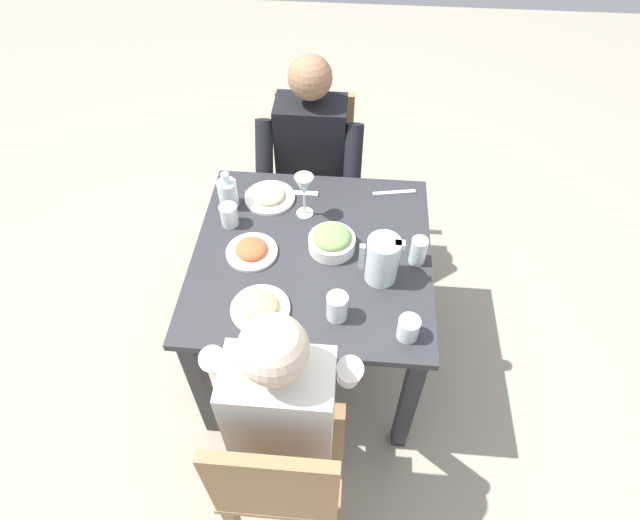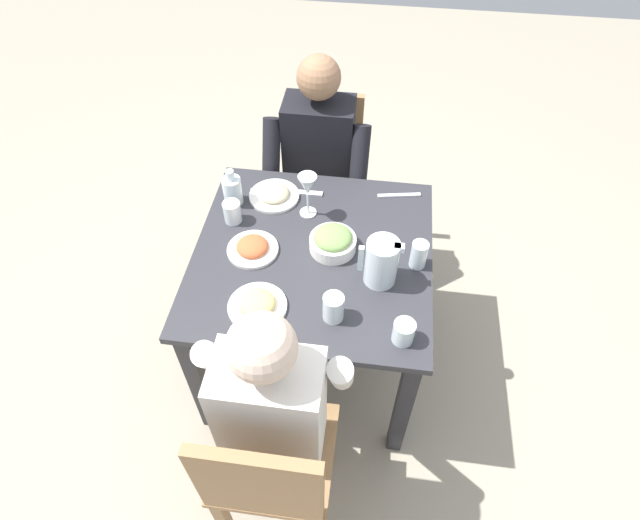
{
  "view_description": "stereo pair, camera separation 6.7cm",
  "coord_description": "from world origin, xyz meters",
  "views": [
    {
      "loc": [
        -0.14,
        1.35,
        2.25
      ],
      "look_at": [
        -0.03,
        0.04,
        0.75
      ],
      "focal_mm": 29.47,
      "sensor_mm": 36.0,
      "label": 1
    },
    {
      "loc": [
        -0.21,
        1.34,
        2.25
      ],
      "look_at": [
        -0.03,
        0.04,
        0.75
      ],
      "focal_mm": 29.47,
      "sensor_mm": 36.0,
      "label": 2
    }
  ],
  "objects": [
    {
      "name": "oil_carafe",
      "position": [
        0.37,
        -0.24,
        0.79
      ],
      "size": [
        0.08,
        0.08,
        0.16
      ],
      "color": "silver",
      "rests_on": "dining_table"
    },
    {
      "name": "diner_near",
      "position": [
        0.07,
        -0.57,
        0.66
      ],
      "size": [
        0.48,
        0.53,
        1.19
      ],
      "color": "black",
      "rests_on": "ground_plane"
    },
    {
      "name": "water_glass_center",
      "position": [
        -0.11,
        0.29,
        0.79
      ],
      "size": [
        0.07,
        0.07,
        0.11
      ],
      "primitive_type": "cylinder",
      "color": "silver",
      "rests_on": "dining_table"
    },
    {
      "name": "dining_table",
      "position": [
        0.0,
        0.0,
        0.62
      ],
      "size": [
        0.92,
        0.92,
        0.74
      ],
      "color": "#2D2D33",
      "rests_on": "ground_plane"
    },
    {
      "name": "fork_near",
      "position": [
        0.09,
        -0.33,
        0.74
      ],
      "size": [
        0.17,
        0.03,
        0.01
      ],
      "primitive_type": "cube",
      "rotation": [
        0.0,
        0.0,
        0.01
      ],
      "color": "silver",
      "rests_on": "dining_table"
    },
    {
      "name": "water_glass_near_left",
      "position": [
        0.35,
        -0.13,
        0.78
      ],
      "size": [
        0.07,
        0.07,
        0.09
      ],
      "primitive_type": "cylinder",
      "color": "silver",
      "rests_on": "dining_table"
    },
    {
      "name": "fork_far",
      "position": [
        0.23,
        -0.33,
        0.74
      ],
      "size": [
        0.17,
        0.05,
        0.01
      ],
      "primitive_type": "cube",
      "rotation": [
        0.0,
        0.0,
        0.17
      ],
      "color": "silver",
      "rests_on": "dining_table"
    },
    {
      "name": "water_glass_far_right",
      "position": [
        -0.4,
        0.01,
        0.79
      ],
      "size": [
        0.06,
        0.06,
        0.11
      ],
      "primitive_type": "cylinder",
      "color": "silver",
      "rests_on": "dining_table"
    },
    {
      "name": "knife_near",
      "position": [
        -0.32,
        -0.37,
        0.74
      ],
      "size": [
        0.19,
        0.05,
        0.01
      ],
      "primitive_type": "cube",
      "rotation": [
        0.0,
        0.0,
        0.18
      ],
      "color": "silver",
      "rests_on": "dining_table"
    },
    {
      "name": "ground_plane",
      "position": [
        0.0,
        0.0,
        0.0
      ],
      "size": [
        8.0,
        8.0,
        0.0
      ],
      "primitive_type": "plane",
      "color": "#9E937F"
    },
    {
      "name": "chair_far",
      "position": [
        0.03,
        0.77,
        0.51
      ],
      "size": [
        0.4,
        0.4,
        0.9
      ],
      "color": "#997047",
      "rests_on": "ground_plane"
    },
    {
      "name": "diner_far",
      "position": [
        0.03,
        0.57,
        0.66
      ],
      "size": [
        0.48,
        0.53,
        1.19
      ],
      "color": "silver",
      "rests_on": "ground_plane"
    },
    {
      "name": "chair_near",
      "position": [
        0.07,
        -0.77,
        0.51
      ],
      "size": [
        0.4,
        0.4,
        0.9
      ],
      "color": "#997047",
      "rests_on": "ground_plane"
    },
    {
      "name": "plate_beans",
      "position": [
        0.21,
        -0.29,
        0.75
      ],
      "size": [
        0.21,
        0.21,
        0.05
      ],
      "color": "white",
      "rests_on": "dining_table"
    },
    {
      "name": "water_glass_near_right",
      "position": [
        -0.36,
        0.35,
        0.78
      ],
      "size": [
        0.07,
        0.07,
        0.09
      ],
      "primitive_type": "cylinder",
      "color": "silver",
      "rests_on": "dining_table"
    },
    {
      "name": "salad_bowl",
      "position": [
        -0.07,
        -0.03,
        0.78
      ],
      "size": [
        0.18,
        0.18,
        0.09
      ],
      "color": "white",
      "rests_on": "dining_table"
    },
    {
      "name": "water_pitcher",
      "position": [
        -0.26,
        0.1,
        0.83
      ],
      "size": [
        0.16,
        0.12,
        0.19
      ],
      "color": "silver",
      "rests_on": "dining_table"
    },
    {
      "name": "plate_fries",
      "position": [
        0.16,
        0.29,
        0.76
      ],
      "size": [
        0.21,
        0.21,
        0.05
      ],
      "color": "white",
      "rests_on": "dining_table"
    },
    {
      "name": "plate_rice_curry",
      "position": [
        0.23,
        0.02,
        0.75
      ],
      "size": [
        0.2,
        0.2,
        0.05
      ],
      "color": "white",
      "rests_on": "dining_table"
    },
    {
      "name": "wine_glass",
      "position": [
        0.05,
        -0.21,
        0.88
      ],
      "size": [
        0.08,
        0.08,
        0.2
      ],
      "color": "silver",
      "rests_on": "dining_table"
    }
  ]
}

